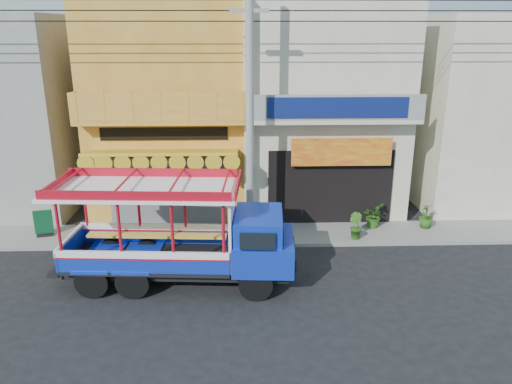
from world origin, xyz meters
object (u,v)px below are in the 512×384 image
at_px(green_sign, 44,225).
at_px(potted_plant_c, 426,216).
at_px(utility_pole, 254,97).
at_px(potted_plant_b, 355,226).
at_px(potted_plant_a, 373,215).
at_px(songthaew_truck, 194,235).

bearing_deg(green_sign, potted_plant_c, 1.30).
xyz_separation_m(utility_pole, potted_plant_b, (3.50, 0.13, -4.45)).
relative_size(utility_pole, potted_plant_a, 31.84).
xyz_separation_m(green_sign, potted_plant_a, (11.79, 0.45, 0.04)).
bearing_deg(green_sign, songthaew_truck, -31.15).
bearing_deg(songthaew_truck, potted_plant_a, 31.70).
bearing_deg(potted_plant_a, potted_plant_b, 165.13).
distance_m(songthaew_truck, green_sign, 6.61).
distance_m(utility_pole, potted_plant_a, 6.37).
xyz_separation_m(utility_pole, potted_plant_c, (6.32, 1.03, -4.45)).
distance_m(songthaew_truck, potted_plant_c, 8.98).
relative_size(green_sign, potted_plant_b, 1.03).
relative_size(songthaew_truck, potted_plant_b, 7.50).
bearing_deg(utility_pole, potted_plant_a, 14.92).
height_order(utility_pole, potted_plant_b, utility_pole).
xyz_separation_m(songthaew_truck, potted_plant_b, (5.31, 2.79, -0.94)).
height_order(songthaew_truck, potted_plant_b, songthaew_truck).
bearing_deg(potted_plant_b, songthaew_truck, 95.21).
bearing_deg(potted_plant_a, green_sign, 117.72).
height_order(potted_plant_b, potted_plant_c, potted_plant_c).
height_order(songthaew_truck, potted_plant_c, songthaew_truck).
xyz_separation_m(green_sign, potted_plant_c, (13.72, 0.31, 0.06)).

